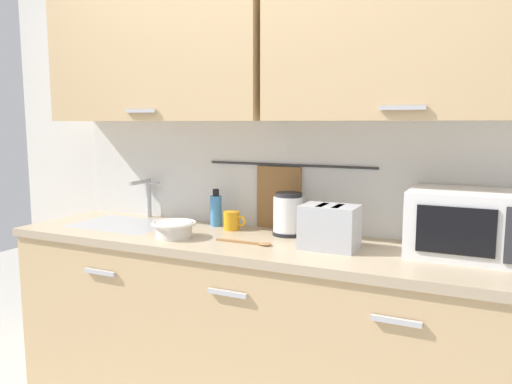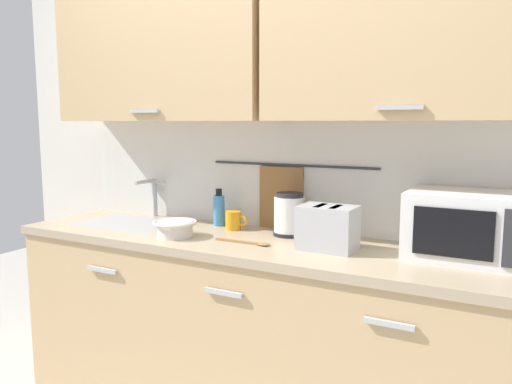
{
  "view_description": "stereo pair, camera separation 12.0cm",
  "coord_description": "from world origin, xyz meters",
  "px_view_note": "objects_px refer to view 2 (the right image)",
  "views": [
    {
      "loc": [
        0.98,
        -1.78,
        1.44
      ],
      "look_at": [
        -0.03,
        0.33,
        1.12
      ],
      "focal_mm": 35.51,
      "sensor_mm": 36.0,
      "label": 1
    },
    {
      "loc": [
        1.09,
        -1.73,
        1.44
      ],
      "look_at": [
        -0.03,
        0.33,
        1.12
      ],
      "focal_mm": 35.51,
      "sensor_mm": 36.0,
      "label": 2
    }
  ],
  "objects_px": {
    "dish_soap_bottle": "(219,209)",
    "wooden_spoon": "(249,243)",
    "mug_near_sink": "(234,220)",
    "mixing_bowl": "(175,227)",
    "electric_kettle": "(290,215)",
    "toaster": "(328,228)",
    "microwave": "(468,226)"
  },
  "relations": [
    {
      "from": "electric_kettle",
      "to": "wooden_spoon",
      "type": "height_order",
      "value": "electric_kettle"
    },
    {
      "from": "dish_soap_bottle",
      "to": "mixing_bowl",
      "type": "relative_size",
      "value": 0.92
    },
    {
      "from": "mug_near_sink",
      "to": "mixing_bowl",
      "type": "height_order",
      "value": "mug_near_sink"
    },
    {
      "from": "microwave",
      "to": "electric_kettle",
      "type": "relative_size",
      "value": 2.03
    },
    {
      "from": "mixing_bowl",
      "to": "electric_kettle",
      "type": "bearing_deg",
      "value": 31.41
    },
    {
      "from": "toaster",
      "to": "wooden_spoon",
      "type": "relative_size",
      "value": 0.93
    },
    {
      "from": "mug_near_sink",
      "to": "toaster",
      "type": "height_order",
      "value": "toaster"
    },
    {
      "from": "dish_soap_bottle",
      "to": "wooden_spoon",
      "type": "distance_m",
      "value": 0.45
    },
    {
      "from": "dish_soap_bottle",
      "to": "wooden_spoon",
      "type": "relative_size",
      "value": 0.71
    },
    {
      "from": "mixing_bowl",
      "to": "wooden_spoon",
      "type": "distance_m",
      "value": 0.39
    },
    {
      "from": "electric_kettle",
      "to": "mug_near_sink",
      "type": "height_order",
      "value": "electric_kettle"
    },
    {
      "from": "wooden_spoon",
      "to": "electric_kettle",
      "type": "bearing_deg",
      "value": 70.24
    },
    {
      "from": "microwave",
      "to": "mug_near_sink",
      "type": "distance_m",
      "value": 1.11
    },
    {
      "from": "dish_soap_bottle",
      "to": "wooden_spoon",
      "type": "bearing_deg",
      "value": -39.78
    },
    {
      "from": "dish_soap_bottle",
      "to": "electric_kettle",
      "type": "bearing_deg",
      "value": -4.77
    },
    {
      "from": "mug_near_sink",
      "to": "mixing_bowl",
      "type": "relative_size",
      "value": 0.56
    },
    {
      "from": "electric_kettle",
      "to": "dish_soap_bottle",
      "type": "distance_m",
      "value": 0.43
    },
    {
      "from": "mug_near_sink",
      "to": "wooden_spoon",
      "type": "xyz_separation_m",
      "value": [
        0.22,
        -0.23,
        -0.04
      ]
    },
    {
      "from": "dish_soap_bottle",
      "to": "toaster",
      "type": "xyz_separation_m",
      "value": [
        0.69,
        -0.21,
        0.01
      ]
    },
    {
      "from": "microwave",
      "to": "toaster",
      "type": "xyz_separation_m",
      "value": [
        -0.54,
        -0.12,
        -0.04
      ]
    },
    {
      "from": "mug_near_sink",
      "to": "dish_soap_bottle",
      "type": "bearing_deg",
      "value": 156.99
    },
    {
      "from": "dish_soap_bottle",
      "to": "mixing_bowl",
      "type": "distance_m",
      "value": 0.33
    },
    {
      "from": "microwave",
      "to": "dish_soap_bottle",
      "type": "height_order",
      "value": "microwave"
    },
    {
      "from": "toaster",
      "to": "wooden_spoon",
      "type": "xyz_separation_m",
      "value": [
        -0.34,
        -0.07,
        -0.09
      ]
    },
    {
      "from": "electric_kettle",
      "to": "wooden_spoon",
      "type": "xyz_separation_m",
      "value": [
        -0.09,
        -0.25,
        -0.1
      ]
    },
    {
      "from": "mixing_bowl",
      "to": "toaster",
      "type": "bearing_deg",
      "value": 8.87
    },
    {
      "from": "dish_soap_bottle",
      "to": "mug_near_sink",
      "type": "bearing_deg",
      "value": -23.01
    },
    {
      "from": "microwave",
      "to": "mug_near_sink",
      "type": "relative_size",
      "value": 3.83
    },
    {
      "from": "electric_kettle",
      "to": "dish_soap_bottle",
      "type": "relative_size",
      "value": 1.16
    },
    {
      "from": "mixing_bowl",
      "to": "wooden_spoon",
      "type": "relative_size",
      "value": 0.78
    },
    {
      "from": "dish_soap_bottle",
      "to": "toaster",
      "type": "distance_m",
      "value": 0.72
    },
    {
      "from": "electric_kettle",
      "to": "toaster",
      "type": "distance_m",
      "value": 0.31
    }
  ]
}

